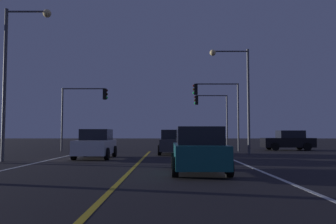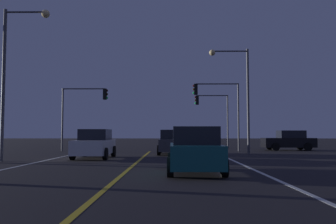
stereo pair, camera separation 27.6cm
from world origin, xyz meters
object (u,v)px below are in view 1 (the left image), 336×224
Objects in this scene: car_oncoming at (96,144)px; traffic_light_far_right at (211,108)px; traffic_light_near_right at (216,100)px; car_crossing_side at (288,141)px; car_ahead_far at (173,142)px; traffic_light_near_left at (85,104)px; street_lamp_left_mid at (16,63)px; car_lead_same_lane at (199,151)px; street_lamp_right_far at (238,86)px.

traffic_light_far_right is at bearing 148.25° from car_oncoming.
car_oncoming is 16.35m from traffic_light_far_right.
traffic_light_far_right is (0.22, 5.50, -0.28)m from traffic_light_near_right.
car_crossing_side is 17.53m from car_oncoming.
car_ahead_far is at bearing 130.77° from car_oncoming.
traffic_light_near_right is 10.86m from traffic_light_near_left.
traffic_light_near_left is at bearing 83.54° from street_lamp_left_mid.
car_crossing_side is at bearing -166.62° from traffic_light_near_right.
car_crossing_side is 7.96m from traffic_light_far_right.
car_ahead_far is at bearing -30.28° from traffic_light_near_left.
car_lead_same_lane and car_ahead_far have the same top height.
traffic_light_near_right is at bearing 134.74° from car_oncoming.
car_crossing_side is 0.77× the size of traffic_light_near_right.
street_lamp_right_far is at bearing -19.22° from traffic_light_near_left.
street_lamp_right_far is (-5.39, -5.65, 4.00)m from car_crossing_side.
street_lamp_left_mid reaches higher than car_lead_same_lane.
car_lead_same_lane is 12.83m from street_lamp_right_far.
street_lamp_left_mid is at bearing 40.96° from traffic_light_near_right.
traffic_light_near_right reaches higher than traffic_light_far_right.
traffic_light_far_right is at bearing -8.25° from car_lead_same_lane.
car_oncoming is 9.11m from traffic_light_near_left.
street_lamp_left_mid is 14.49m from street_lamp_right_far.
car_lead_same_lane is 1.00× the size of car_oncoming.
traffic_light_near_left is (-10.86, 0.00, -0.27)m from traffic_light_near_right.
car_lead_same_lane is at bearing -176.03° from car_ahead_far.
street_lamp_left_mid reaches higher than car_ahead_far.
car_oncoming is (-5.37, 7.55, 0.00)m from car_lead_same_lane.
car_lead_same_lane and car_crossing_side have the same top height.
street_lamp_right_far reaches higher than traffic_light_near_right.
car_lead_same_lane is 0.77× the size of traffic_light_near_right.
traffic_light_near_right reaches higher than car_crossing_side.
car_lead_same_lane is 0.53× the size of street_lamp_left_mid.
car_ahead_far is at bearing 49.04° from traffic_light_near_right.
car_oncoming is at bearing 130.77° from car_ahead_far.
car_crossing_side is 1.00× the size of car_oncoming.
street_lamp_right_far is (9.23, 4.02, 4.00)m from car_oncoming.
street_lamp_right_far is (3.85, 11.57, 4.00)m from car_lead_same_lane.
street_lamp_left_mid is (-9.19, 5.25, 4.33)m from car_lead_same_lane.
car_lead_same_lane is 19.54m from car_crossing_side.
traffic_light_near_left is at bearing -0.00° from traffic_light_near_right.
car_crossing_side is 0.83× the size of traffic_light_near_left.
traffic_light_near_right is (8.23, 8.15, 3.36)m from car_oncoming.
traffic_light_near_right is (3.65, 4.21, 3.36)m from car_ahead_far.
traffic_light_near_right is 1.08× the size of traffic_light_near_left.
street_lamp_right_far is (1.00, -4.13, 0.64)m from traffic_light_near_right.
traffic_light_far_right is at bearing -32.84° from car_crossing_side.
traffic_light_near_right reaches higher than car_oncoming.
street_lamp_left_mid reaches higher than traffic_light_far_right.
car_lead_same_lane and car_oncoming have the same top height.
street_lamp_left_mid is at bearing 126.67° from car_ahead_far.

